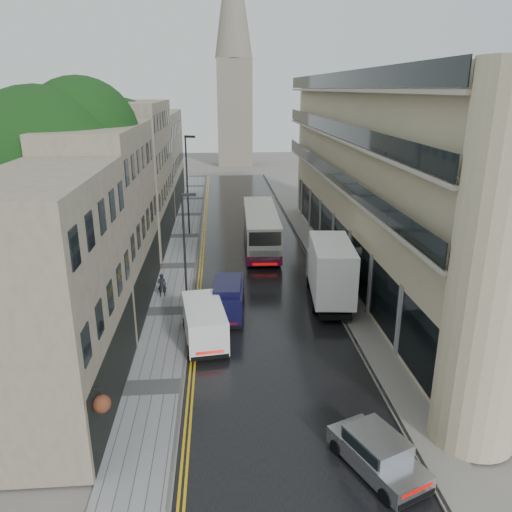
{
  "coord_description": "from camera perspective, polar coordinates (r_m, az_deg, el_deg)",
  "views": [
    {
      "loc": [
        -2.66,
        -9.2,
        13.15
      ],
      "look_at": [
        -0.58,
        18.0,
        3.95
      ],
      "focal_mm": 35.0,
      "sensor_mm": 36.0,
      "label": 1
    }
  ],
  "objects": [
    {
      "name": "road",
      "position": [
        39.07,
        -0.21,
        -1.02
      ],
      "size": [
        9.0,
        85.0,
        0.02
      ],
      "primitive_type": "cube",
      "color": "black",
      "rests_on": "ground"
    },
    {
      "name": "left_sidewalk",
      "position": [
        39.09,
        -8.79,
        -1.16
      ],
      "size": [
        2.7,
        85.0,
        0.12
      ],
      "primitive_type": "cube",
      "color": "gray",
      "rests_on": "ground"
    },
    {
      "name": "right_sidewalk",
      "position": [
        39.79,
        7.57,
        -0.75
      ],
      "size": [
        1.8,
        85.0,
        0.12
      ],
      "primitive_type": "cube",
      "color": "slate",
      "rests_on": "ground"
    },
    {
      "name": "old_shop_row",
      "position": [
        40.42,
        -14.1,
        7.88
      ],
      "size": [
        4.5,
        56.0,
        12.0
      ],
      "primitive_type": null,
      "color": "gray",
      "rests_on": "ground"
    },
    {
      "name": "modern_block",
      "position": [
        38.01,
        15.82,
        8.62
      ],
      "size": [
        8.0,
        40.0,
        14.0
      ],
      "primitive_type": null,
      "color": "#C2B590",
      "rests_on": "ground"
    },
    {
      "name": "church_spire",
      "position": [
        91.51,
        -2.58,
        22.9
      ],
      "size": [
        6.4,
        6.4,
        40.0
      ],
      "primitive_type": null,
      "color": "gray",
      "rests_on": "ground"
    },
    {
      "name": "tree_near",
      "position": [
        31.43,
        -22.64,
        5.81
      ],
      "size": [
        10.56,
        10.56,
        13.89
      ],
      "primitive_type": null,
      "color": "black",
      "rests_on": "ground"
    },
    {
      "name": "tree_far",
      "position": [
        43.81,
        -17.09,
        8.73
      ],
      "size": [
        9.24,
        9.24,
        12.46
      ],
      "primitive_type": null,
      "color": "black",
      "rests_on": "ground"
    },
    {
      "name": "cream_bus",
      "position": [
        39.88,
        -0.96,
        1.83
      ],
      "size": [
        3.06,
        11.88,
        3.22
      ],
      "primitive_type": null,
      "rotation": [
        0.0,
        0.0,
        -0.03
      ],
      "color": "beige",
      "rests_on": "road"
    },
    {
      "name": "white_lorry",
      "position": [
        30.31,
        6.76,
        -2.89
      ],
      "size": [
        3.12,
        8.12,
        4.16
      ],
      "primitive_type": null,
      "rotation": [
        0.0,
        0.0,
        -0.09
      ],
      "color": "white",
      "rests_on": "road"
    },
    {
      "name": "silver_hatchback",
      "position": [
        18.55,
        14.75,
        -24.05
      ],
      "size": [
        3.1,
        4.25,
        1.46
      ],
      "primitive_type": null,
      "rotation": [
        0.0,
        0.0,
        0.41
      ],
      "color": "#B6B5BA",
      "rests_on": "road"
    },
    {
      "name": "white_van",
      "position": [
        25.79,
        -7.6,
        -9.42
      ],
      "size": [
        2.64,
        4.97,
        2.14
      ],
      "primitive_type": null,
      "rotation": [
        0.0,
        0.0,
        0.13
      ],
      "color": "white",
      "rests_on": "road"
    },
    {
      "name": "navy_van",
      "position": [
        28.88,
        -5.04,
        -5.93
      ],
      "size": [
        2.17,
        4.68,
        2.32
      ],
      "primitive_type": null,
      "rotation": [
        0.0,
        0.0,
        -0.08
      ],
      "color": "black",
      "rests_on": "road"
    },
    {
      "name": "pedestrian",
      "position": [
        33.32,
        -10.71,
        -3.28
      ],
      "size": [
        0.64,
        0.49,
        1.56
      ],
      "primitive_type": "imported",
      "rotation": [
        0.0,
        0.0,
        3.37
      ],
      "color": "black",
      "rests_on": "left_sidewalk"
    },
    {
      "name": "lamp_post_near",
      "position": [
        29.31,
        -8.13,
        -0.12
      ],
      "size": [
        0.85,
        0.32,
        7.4
      ],
      "primitive_type": null,
      "rotation": [
        0.0,
        0.0,
        0.17
      ],
      "color": "black",
      "rests_on": "left_sidewalk"
    },
    {
      "name": "lamp_post_far",
      "position": [
        46.65,
        -7.85,
        7.93
      ],
      "size": [
        1.02,
        0.61,
        9.01
      ],
      "primitive_type": null,
      "rotation": [
        0.0,
        0.0,
        -0.4
      ],
      "color": "black",
      "rests_on": "left_sidewalk"
    }
  ]
}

